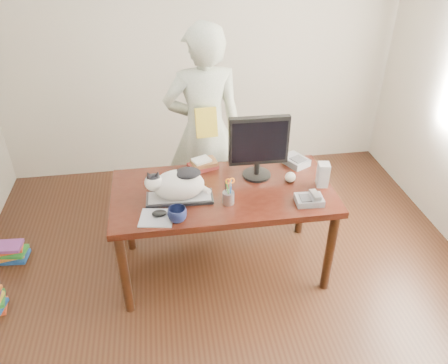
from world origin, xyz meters
TOP-DOWN VIEW (x-y plane):
  - room at (0.00, 0.00)m, footprint 4.50×4.50m
  - desk at (0.00, 0.68)m, footprint 1.60×0.80m
  - keyboard at (-0.32, 0.53)m, footprint 0.47×0.19m
  - cat at (-0.33, 0.53)m, footprint 0.46×0.23m
  - monitor at (0.28, 0.74)m, footprint 0.44×0.22m
  - pen_cup at (0.01, 0.43)m, footprint 0.09×0.09m
  - mousepad at (-0.48, 0.34)m, footprint 0.25×0.24m
  - mouse at (-0.46, 0.36)m, footprint 0.11×0.08m
  - coffee_mug at (-0.35, 0.29)m, footprint 0.18×0.18m
  - phone at (0.57, 0.35)m, footprint 0.19×0.16m
  - speaker at (0.73, 0.56)m, footprint 0.09×0.10m
  - baseball at (0.51, 0.63)m, footprint 0.08×0.08m
  - book_stack at (-0.11, 0.93)m, footprint 0.25×0.21m
  - calculator at (0.62, 0.88)m, footprint 0.22×0.25m
  - person at (-0.06, 1.28)m, footprint 0.68×0.47m
  - held_book at (-0.06, 1.11)m, footprint 0.18×0.11m
  - book_pile_b at (-1.72, 0.95)m, footprint 0.26×0.20m

SIDE VIEW (x-z plane):
  - book_pile_b at x=-1.72m, z-range 0.00..0.15m
  - desk at x=0.00m, z-range 0.23..0.98m
  - mousepad at x=-0.48m, z-range 0.75..0.76m
  - keyboard at x=-0.32m, z-range 0.75..0.78m
  - mouse at x=-0.46m, z-range 0.75..0.79m
  - calculator at x=0.62m, z-range 0.75..0.81m
  - phone at x=0.57m, z-range 0.74..0.82m
  - book_stack at x=-0.11m, z-range 0.74..0.82m
  - baseball at x=0.51m, z-range 0.75..0.83m
  - coffee_mug at x=-0.35m, z-range 0.75..0.85m
  - pen_cup at x=0.01m, z-range 0.70..0.91m
  - speaker at x=0.73m, z-range 0.75..0.93m
  - cat at x=-0.33m, z-range 0.75..1.01m
  - person at x=-0.06m, z-range 0.00..1.79m
  - monitor at x=0.28m, z-range 0.78..1.28m
  - held_book at x=-0.06m, z-range 0.93..1.17m
  - room at x=0.00m, z-range -0.90..3.60m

